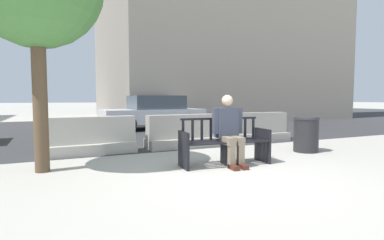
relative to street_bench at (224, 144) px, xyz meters
The scene contains 9 objects.
ground_plane 1.10m from the street_bench, 114.17° to the right, with size 200.00×200.00×0.00m, color #ADA89E.
street_asphalt 7.79m from the street_bench, 93.08° to the left, with size 120.00×12.00×0.01m, color #333335.
street_bench is the anchor object (origin of this frame).
seated_person 0.31m from the street_bench, 46.51° to the right, with size 0.59×0.75×1.31m.
jersey_barrier_centre 2.21m from the street_bench, 86.75° to the left, with size 2.02×0.75×0.84m.
jersey_barrier_left 3.12m from the street_bench, 134.50° to the left, with size 2.02×0.73×0.84m.
jersey_barrier_right 3.39m from the street_bench, 43.83° to the left, with size 2.03×0.77×0.84m.
car_sedan_mid 7.01m from the street_bench, 83.76° to the left, with size 4.11×2.03×1.37m.
trash_bin 2.48m from the street_bench, ahead, with size 0.59×0.59×0.82m.
Camera 1 is at (-2.45, -3.90, 1.24)m, focal length 28.00 mm.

